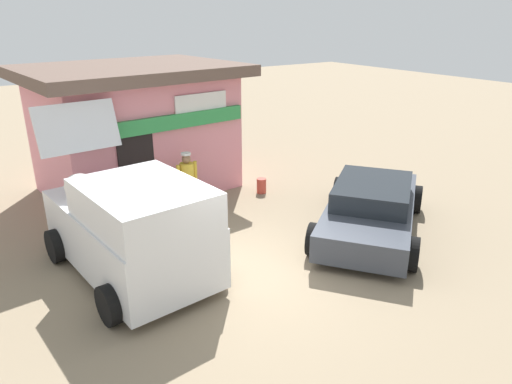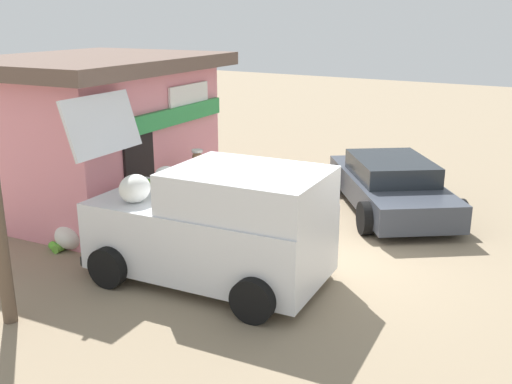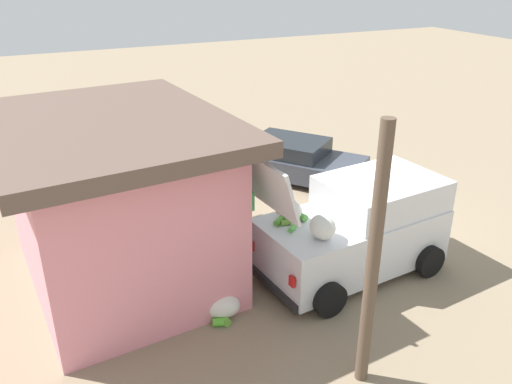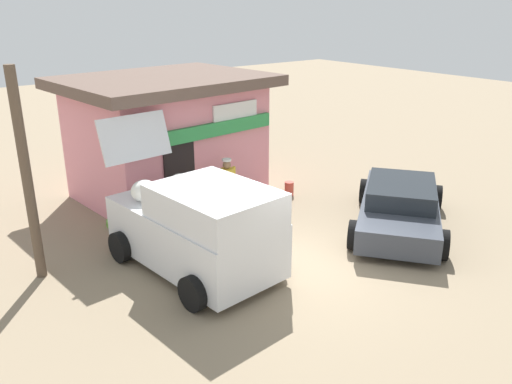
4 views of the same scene
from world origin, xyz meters
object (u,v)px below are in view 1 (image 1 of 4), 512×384
Objects in this scene: parked_sedan at (371,208)px; customer_bending at (141,197)px; unloaded_banana_pile at (75,212)px; paint_bucket at (261,186)px; storefront_bar at (135,127)px; vendor_standing at (187,180)px; delivery_van at (132,227)px.

parked_sedan is 2.99× the size of customer_bending.
unloaded_banana_pile is 4.85m from paint_bucket.
customer_bending is 2.15m from unloaded_banana_pile.
unloaded_banana_pile is (-2.13, -1.29, -1.53)m from storefront_bar.
unloaded_banana_pile is at bearing 168.13° from paint_bucket.
vendor_standing is at bearing -84.03° from storefront_bar.
delivery_van is at bearing 166.89° from parked_sedan.
paint_bucket is at bearing 6.38° from vendor_standing.
delivery_van is (-1.82, -4.48, -0.78)m from storefront_bar.
parked_sedan is at bearing -31.34° from customer_bending.
vendor_standing reaches higher than customer_bending.
vendor_standing reaches higher than unloaded_banana_pile.
unloaded_banana_pile is (-0.30, 3.20, -0.75)m from delivery_van.
storefront_bar reaches higher than paint_bucket.
parked_sedan is 5.06× the size of unloaded_banana_pile.
customer_bending is (-4.34, 2.65, 0.36)m from parked_sedan.
delivery_van is at bearing -153.67° from paint_bucket.
customer_bending is at bearing 62.95° from delivery_van.
vendor_standing is (2.09, 1.93, -0.07)m from delivery_van.
customer_bending is at bearing -58.86° from unloaded_banana_pile.
paint_bucket is (2.62, -2.28, -1.55)m from storefront_bar.
storefront_bar is 2.70m from vendor_standing.
vendor_standing is 1.43m from customer_bending.
storefront_bar is at bearing 119.96° from parked_sedan.
vendor_standing is at bearing 19.45° from customer_bending.
vendor_standing is 1.74× the size of unloaded_banana_pile.
storefront_bar is at bearing 67.86° from delivery_van.
parked_sedan is 11.26× the size of paint_bucket.
paint_bucket is (4.75, -1.00, -0.02)m from unloaded_banana_pile.
parked_sedan is (5.09, -1.19, -0.40)m from delivery_van.
vendor_standing is 1.03× the size of customer_bending.
customer_bending is at bearing 148.66° from parked_sedan.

